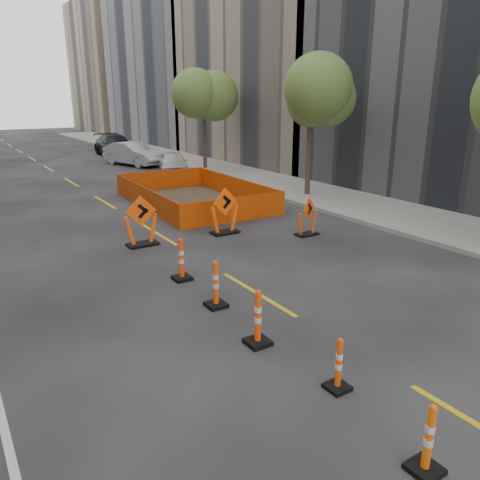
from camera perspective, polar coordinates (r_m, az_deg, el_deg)
ground_plane at (r=8.80m, az=17.61°, el=-15.09°), size 140.00×140.00×0.00m
sidewalk_right at (r=22.77m, az=9.31°, el=5.56°), size 4.00×90.00×0.15m
bld_right_c at (r=36.57m, az=6.77°, el=20.88°), size 12.00×16.00×14.00m
bld_right_d at (r=50.59m, az=-5.96°, el=23.27°), size 12.00×18.00×20.00m
bld_right_e at (r=67.29m, az=-13.48°, el=19.67°), size 12.00×14.00×16.00m
tree_r_b at (r=21.92m, az=8.66°, el=16.87°), size 2.80×2.80×5.95m
tree_r_c at (r=30.19m, az=-4.45°, el=17.05°), size 2.80×2.80×5.95m
channelizer_2 at (r=6.73m, az=22.02°, el=-21.55°), size 0.40×0.40×1.01m
channelizer_3 at (r=7.92m, az=11.96°, el=-14.58°), size 0.36×0.36×0.93m
channelizer_4 at (r=8.97m, az=2.20°, el=-9.42°), size 0.45×0.45×1.13m
channelizer_5 at (r=10.51m, az=-2.97°, el=-5.36°), size 0.44×0.44×1.11m
channelizer_6 at (r=12.10m, az=-7.16°, el=-2.32°), size 0.45×0.45×1.13m
chevron_sign_left at (r=15.05m, az=-11.96°, el=2.32°), size 1.14×0.75×1.62m
chevron_sign_center at (r=16.04m, az=-1.89°, el=3.58°), size 1.14×0.75×1.61m
chevron_sign_right at (r=16.03m, az=8.25°, el=2.90°), size 1.04×0.85×1.34m
safety_fence at (r=20.88m, az=-5.81°, el=5.77°), size 4.77×7.77×0.95m
parked_car_near at (r=28.94m, az=-8.12°, el=9.29°), size 2.93×4.32×1.36m
parked_car_mid at (r=33.23m, az=-12.88°, el=10.21°), size 3.10×5.00×1.56m
parked_car_far at (r=38.89m, az=-14.99°, el=11.08°), size 2.52×5.75×1.64m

